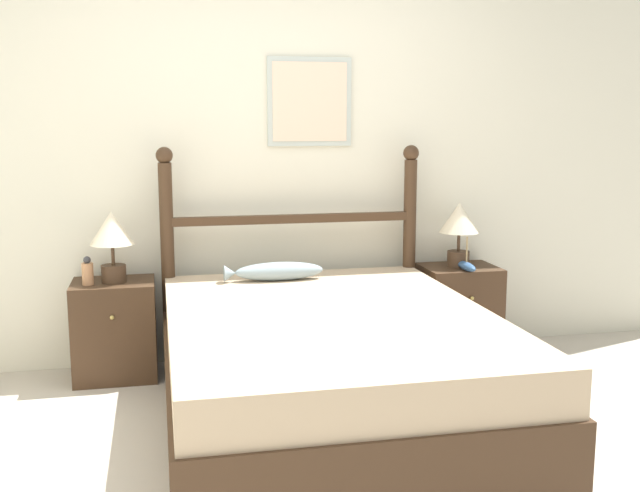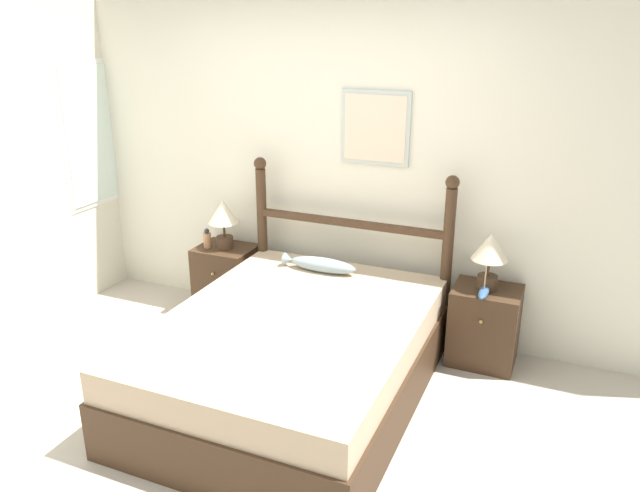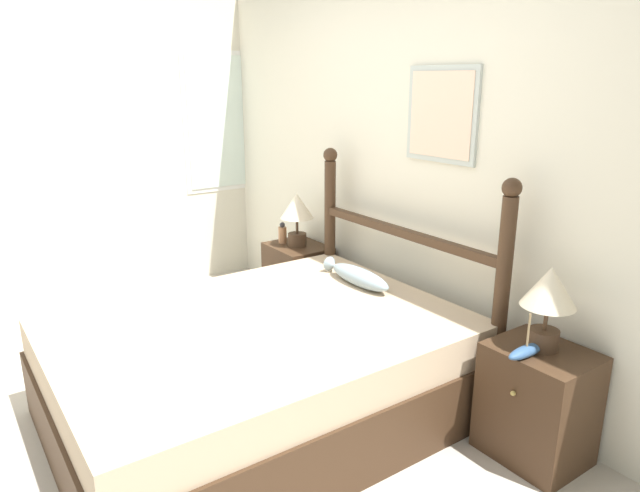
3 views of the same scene
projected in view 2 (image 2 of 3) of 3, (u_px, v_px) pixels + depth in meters
The scene contains 11 objects.
ground_plane at pixel (221, 435), 3.71m from camera, with size 16.00×16.00×0.00m, color #B7AD9E.
wall_back at pixel (333, 165), 4.76m from camera, with size 6.40×0.08×2.55m.
bed at pixel (293, 358), 4.01m from camera, with size 1.57×2.09×0.57m.
headboard at pixel (349, 243), 4.72m from camera, with size 1.59×0.10×1.33m.
nightstand_left at pixel (227, 279), 5.20m from camera, with size 0.46×0.40×0.57m.
nightstand_right at pixel (484, 326), 4.42m from camera, with size 0.46×0.40×0.57m.
table_lamp_left at pixel (223, 216), 5.00m from camera, with size 0.25×0.25×0.40m.
table_lamp_right at pixel (490, 252), 4.24m from camera, with size 0.25×0.25×0.40m.
bottle at pixel (207, 239), 5.08m from camera, with size 0.06×0.06×0.16m.
model_boat at pixel (484, 292), 4.21m from camera, with size 0.06×0.24×0.21m.
fish_pillow at pixel (320, 264), 4.62m from camera, with size 0.57×0.14×0.11m.
Camera 2 is at (1.76, -2.61, 2.33)m, focal length 35.00 mm.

